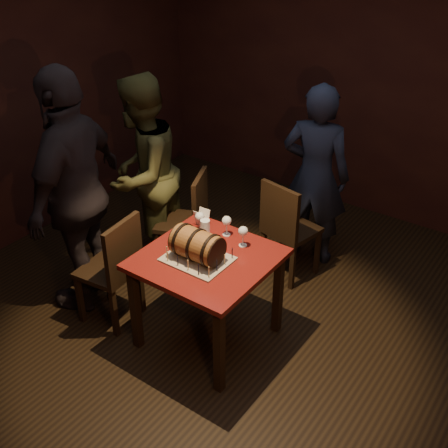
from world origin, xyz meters
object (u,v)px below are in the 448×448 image
Objects in this scene: chair_back at (286,226)px; wine_glass_left at (200,217)px; wine_glass_right at (243,232)px; barrel_cake at (197,245)px; person_left_rear at (142,174)px; wine_glass_mid at (227,222)px; person_back at (315,176)px; pub_table at (207,269)px; chair_left_rear at (189,216)px; chair_left_front at (115,266)px; person_left_front at (77,193)px; pint_of_ale at (205,229)px.

wine_glass_left is at bearing -112.08° from chair_back.
barrel_cake is at bearing -115.06° from wine_glass_right.
wine_glass_mid is at bearing 63.93° from person_left_rear.
person_back is (0.34, 1.21, -0.04)m from wine_glass_left.
chair_left_rear reaches higher than pub_table.
pub_table is at bearing -44.38° from wine_glass_left.
pub_table is 0.52× the size of person_left_rear.
wine_glass_right is (0.18, -0.05, 0.00)m from wine_glass_mid.
person_back is at bearing 74.27° from wine_glass_left.
chair_left_front is 0.53× the size of person_left_rear.
wine_glass_mid is 0.19m from wine_glass_right.
barrel_cake is at bearing 77.55° from person_left_front.
barrel_cake is 0.24× the size of person_back.
person_left_rear is at bearing 117.77° from chair_left_front.
chair_left_front is at bearing -121.08° from chair_back.
wine_glass_mid reaches higher than pub_table.
person_left_front is at bearing -160.90° from wine_glass_right.
chair_left_rear is at bearing 153.92° from wine_glass_right.
wine_glass_mid is 1.09m from person_left_rear.
person_left_front is (-1.25, -0.43, 0.12)m from wine_glass_right.
person_left_rear is at bearing 162.24° from person_left_front.
person_left_front reaches higher than barrel_cake.
chair_back is (0.12, 0.71, -0.34)m from wine_glass_mid.
wine_glass_left is 0.38m from wine_glass_right.
chair_left_rear is (-0.55, 0.48, -0.30)m from pint_of_ale.
barrel_cake is (-0.03, -0.07, 0.23)m from pub_table.
chair_back is 0.85m from chair_left_rear.
person_back is 0.96× the size of person_left_rear.
pub_table is 0.97× the size of chair_left_rear.
person_left_front reaches higher than chair_back.
chair_back is at bearing 94.77° from wine_glass_right.
wine_glass_mid reaches higher than pint_of_ale.
wine_glass_left is at bearing 61.75° from person_back.
person_left_front is (-0.00, -0.72, 0.12)m from person_left_rear.
wine_glass_mid is 0.82m from chair_left_rear.
wine_glass_left is at bearing 98.11° from person_left_front.
wine_glass_left is (-0.22, 0.32, -0.01)m from barrel_cake.
person_left_front reaches higher than chair_left_rear.
wine_glass_mid is 1.15m from person_back.
person_left_rear is (-0.96, 0.36, 0.05)m from pint_of_ale.
wine_glass_mid is at bearing 100.10° from pub_table.
person_left_rear reaches higher than chair_left_rear.
wine_glass_mid is (0.20, 0.07, -0.00)m from wine_glass_left.
chair_left_rear is at bearing 151.31° from wine_glass_mid.
wine_glass_mid is 0.17× the size of chair_back.
person_back is at bearing 44.65° from chair_left_rear.
wine_glass_right is 1.20m from person_back.
person_back is at bearing 86.85° from chair_back.
pint_of_ale is 1.04m from person_left_front.
person_back reaches higher than chair_left_rear.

